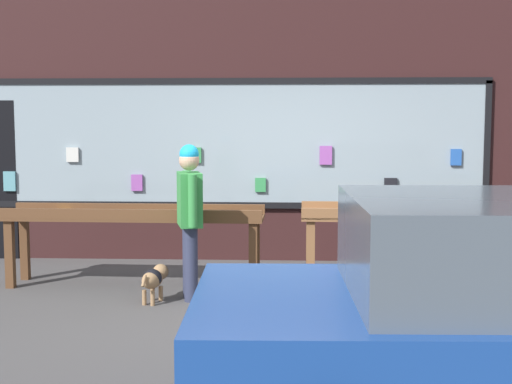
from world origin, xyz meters
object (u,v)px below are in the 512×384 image
(person_browsing, at_px, (190,211))
(small_dog, at_px, (154,278))
(display_table_left, at_px, (134,222))
(display_table_right, at_px, (434,221))

(person_browsing, distance_m, small_dog, 0.78)
(display_table_left, distance_m, person_browsing, 0.95)
(person_browsing, relative_size, small_dog, 3.08)
(display_table_left, bearing_deg, small_dog, -63.96)
(display_table_left, xyz_separation_m, person_browsing, (0.71, -0.60, 0.20))
(display_table_right, bearing_deg, small_dog, -166.26)
(display_table_left, relative_size, small_dog, 5.57)
(person_browsing, bearing_deg, display_table_left, 35.63)
(display_table_right, relative_size, small_dog, 5.57)
(display_table_right, height_order, small_dog, display_table_right)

